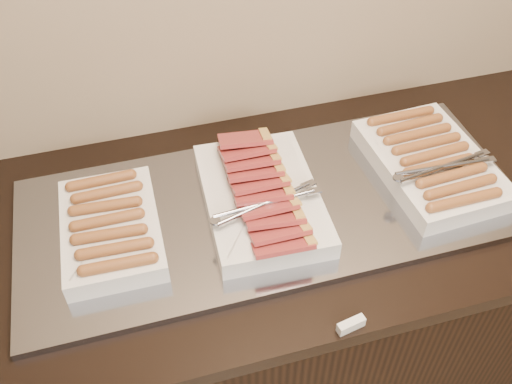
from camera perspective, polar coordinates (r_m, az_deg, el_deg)
The scene contains 6 objects.
counter at distance 1.74m, azimuth 1.35°, elevation -11.79°, with size 2.06×0.76×0.90m.
warming_tray at distance 1.38m, azimuth 1.57°, elevation -1.43°, with size 1.20×0.50×0.02m, color gray.
dish_left at distance 1.32m, azimuth -14.31°, elevation -3.47°, with size 0.22×0.32×0.07m.
dish_center at distance 1.34m, azimuth 0.54°, elevation -0.47°, with size 0.28×0.42×0.10m.
dish_right at distance 1.50m, azimuth 17.13°, elevation 2.85°, with size 0.28×0.40×0.08m.
label_holder at distance 1.19m, azimuth 9.47°, elevation -12.97°, with size 0.06×0.02×0.02m, color silver.
Camera 1 is at (-0.30, 1.23, 1.92)m, focal length 40.00 mm.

